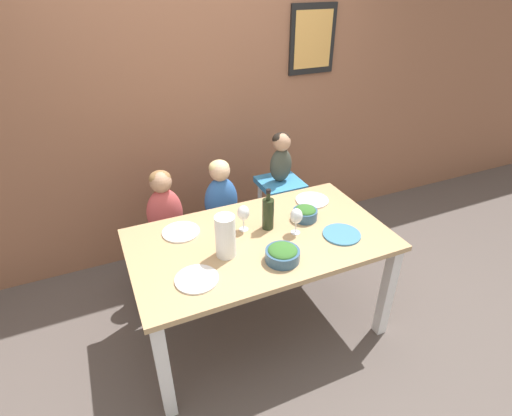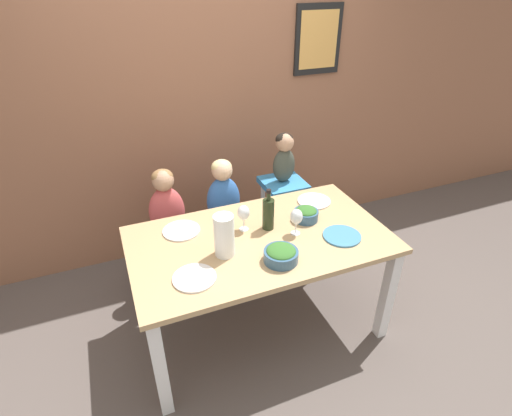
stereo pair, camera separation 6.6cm
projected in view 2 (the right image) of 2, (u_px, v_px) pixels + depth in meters
The scene contains 19 objects.
ground_plane at pixel (260, 324), 2.90m from camera, with size 14.00×14.00×0.00m, color #564C47.
wall_back at pixel (203, 96), 3.16m from camera, with size 10.00×0.09×2.70m.
dining_table at pixel (260, 251), 2.56m from camera, with size 1.62×0.92×0.77m.
chair_far_left at pixel (171, 242), 3.08m from camera, with size 0.39×0.39×0.48m.
chair_far_center at pixel (225, 230), 3.22m from camera, with size 0.39×0.39×0.48m.
chair_right_highchair at pixel (282, 200), 3.30m from camera, with size 0.33×0.33×0.75m.
person_child_left at pixel (166, 203), 2.90m from camera, with size 0.26×0.16×0.54m.
person_child_center at pixel (223, 192), 3.04m from camera, with size 0.26×0.16×0.54m.
person_baby_right at pixel (284, 155), 3.09m from camera, with size 0.18×0.15×0.40m.
wine_bottle at pixel (268, 213), 2.54m from camera, with size 0.08×0.08×0.28m.
paper_towel_roll at pixel (224, 236), 2.29m from camera, with size 0.12×0.12×0.26m.
wine_glass_near at pixel (296, 217), 2.48m from camera, with size 0.08×0.08×0.18m.
wine_glass_far at pixel (244, 213), 2.52m from camera, with size 0.08×0.08×0.18m.
salad_bowl_large at pixel (281, 254), 2.28m from camera, with size 0.20×0.20×0.09m.
salad_bowl_small at pixel (306, 214), 2.66m from camera, with size 0.16×0.16×0.09m.
dinner_plate_front_left at pixel (194, 278), 2.17m from camera, with size 0.24×0.24×0.01m.
dinner_plate_back_left at pixel (181, 231), 2.56m from camera, with size 0.24×0.24×0.01m.
dinner_plate_back_right at pixel (314, 201), 2.89m from camera, with size 0.24×0.24×0.01m.
dinner_plate_front_right at pixel (342, 236), 2.51m from camera, with size 0.24×0.24×0.01m.
Camera 2 is at (-0.80, -1.89, 2.22)m, focal length 28.00 mm.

